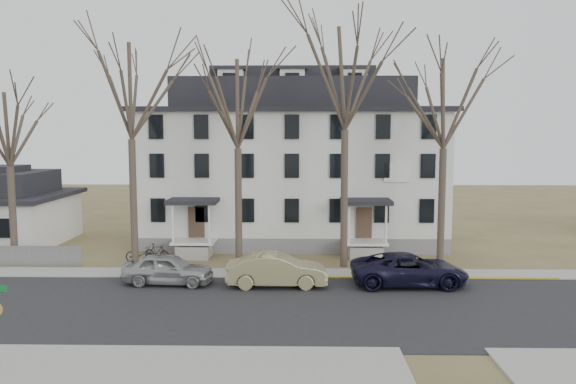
{
  "coord_description": "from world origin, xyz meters",
  "views": [
    {
      "loc": [
        -1.59,
        -21.75,
        7.67
      ],
      "look_at": [
        -2.17,
        9.0,
        4.38
      ],
      "focal_mm": 35.0,
      "sensor_mm": 36.0,
      "label": 1
    }
  ],
  "objects_px": {
    "tree_mid_left": "(237,97)",
    "bicycle_right": "(157,253)",
    "boarding_house": "(293,165)",
    "car_navy": "(409,270)",
    "tree_center": "(346,70)",
    "tree_mid_right": "(445,97)",
    "tree_bungalow": "(8,124)",
    "small_house": "(1,211)",
    "car_silver": "(168,270)",
    "tree_far_left": "(130,84)",
    "bicycle_left": "(140,255)",
    "car_tan": "(277,271)"
  },
  "relations": [
    {
      "from": "tree_far_left",
      "to": "car_tan",
      "type": "xyz_separation_m",
      "value": [
        8.34,
        -4.31,
        -9.52
      ]
    },
    {
      "from": "bicycle_left",
      "to": "bicycle_right",
      "type": "bearing_deg",
      "value": -37.87
    },
    {
      "from": "tree_center",
      "to": "tree_mid_right",
      "type": "height_order",
      "value": "tree_center"
    },
    {
      "from": "tree_far_left",
      "to": "tree_mid_left",
      "type": "distance_m",
      "value": 6.05
    },
    {
      "from": "small_house",
      "to": "tree_bungalow",
      "type": "relative_size",
      "value": 0.81
    },
    {
      "from": "boarding_house",
      "to": "car_navy",
      "type": "bearing_deg",
      "value": -63.89
    },
    {
      "from": "small_house",
      "to": "car_silver",
      "type": "xyz_separation_m",
      "value": [
        13.84,
        -10.2,
        -1.48
      ]
    },
    {
      "from": "boarding_house",
      "to": "car_navy",
      "type": "distance_m",
      "value": 14.28
    },
    {
      "from": "boarding_house",
      "to": "car_navy",
      "type": "xyz_separation_m",
      "value": [
        5.95,
        -12.15,
        -4.58
      ]
    },
    {
      "from": "tree_mid_left",
      "to": "tree_bungalow",
      "type": "height_order",
      "value": "tree_mid_left"
    },
    {
      "from": "tree_mid_right",
      "to": "car_navy",
      "type": "bearing_deg",
      "value": -122.55
    },
    {
      "from": "boarding_house",
      "to": "tree_mid_right",
      "type": "distance_m",
      "value": 12.51
    },
    {
      "from": "tree_center",
      "to": "car_tan",
      "type": "bearing_deg",
      "value": -130.35
    },
    {
      "from": "small_house",
      "to": "tree_mid_right",
      "type": "xyz_separation_m",
      "value": [
        28.5,
        -6.2,
        7.35
      ]
    },
    {
      "from": "tree_far_left",
      "to": "bicycle_right",
      "type": "bearing_deg",
      "value": 52.23
    },
    {
      "from": "tree_bungalow",
      "to": "boarding_house",
      "type": "bearing_deg",
      "value": 27.01
    },
    {
      "from": "tree_mid_left",
      "to": "car_silver",
      "type": "bearing_deg",
      "value": -128.29
    },
    {
      "from": "tree_far_left",
      "to": "tree_bungalow",
      "type": "distance_m",
      "value": 7.34
    },
    {
      "from": "tree_far_left",
      "to": "tree_mid_left",
      "type": "xyz_separation_m",
      "value": [
        6.0,
        0.0,
        -0.74
      ]
    },
    {
      "from": "boarding_house",
      "to": "car_navy",
      "type": "height_order",
      "value": "boarding_house"
    },
    {
      "from": "car_silver",
      "to": "car_navy",
      "type": "relative_size",
      "value": 0.79
    },
    {
      "from": "tree_mid_left",
      "to": "car_navy",
      "type": "distance_m",
      "value": 13.17
    },
    {
      "from": "tree_far_left",
      "to": "car_navy",
      "type": "relative_size",
      "value": 2.38
    },
    {
      "from": "tree_mid_left",
      "to": "bicycle_right",
      "type": "distance_m",
      "value": 10.48
    },
    {
      "from": "tree_center",
      "to": "car_silver",
      "type": "height_order",
      "value": "tree_center"
    },
    {
      "from": "small_house",
      "to": "car_silver",
      "type": "bearing_deg",
      "value": -36.37
    },
    {
      "from": "tree_mid_right",
      "to": "car_silver",
      "type": "relative_size",
      "value": 2.81
    },
    {
      "from": "tree_bungalow",
      "to": "car_navy",
      "type": "bearing_deg",
      "value": -10.3
    },
    {
      "from": "tree_far_left",
      "to": "car_silver",
      "type": "bearing_deg",
      "value": -54.6
    },
    {
      "from": "tree_mid_right",
      "to": "car_tan",
      "type": "bearing_deg",
      "value": -154.82
    },
    {
      "from": "car_tan",
      "to": "tree_far_left",
      "type": "bearing_deg",
      "value": 61.68
    },
    {
      "from": "tree_center",
      "to": "tree_bungalow",
      "type": "distance_m",
      "value": 19.23
    },
    {
      "from": "tree_mid_right",
      "to": "bicycle_left",
      "type": "height_order",
      "value": "tree_mid_right"
    },
    {
      "from": "tree_mid_right",
      "to": "car_navy",
      "type": "xyz_separation_m",
      "value": [
        -2.55,
        -3.99,
        -8.8
      ]
    },
    {
      "from": "tree_mid_right",
      "to": "bicycle_left",
      "type": "distance_m",
      "value": 19.6
    },
    {
      "from": "tree_far_left",
      "to": "car_navy",
      "type": "xyz_separation_m",
      "value": [
        14.95,
        -3.99,
        -9.54
      ]
    },
    {
      "from": "tree_mid_left",
      "to": "car_tan",
      "type": "height_order",
      "value": "tree_mid_left"
    },
    {
      "from": "small_house",
      "to": "bicycle_right",
      "type": "relative_size",
      "value": 5.26
    },
    {
      "from": "tree_mid_right",
      "to": "car_navy",
      "type": "relative_size",
      "value": 2.21
    },
    {
      "from": "bicycle_right",
      "to": "tree_far_left",
      "type": "bearing_deg",
      "value": 159.79
    },
    {
      "from": "boarding_house",
      "to": "bicycle_left",
      "type": "bearing_deg",
      "value": -139.34
    },
    {
      "from": "tree_mid_left",
      "to": "tree_center",
      "type": "bearing_deg",
      "value": 0.0
    },
    {
      "from": "car_tan",
      "to": "bicycle_right",
      "type": "xyz_separation_m",
      "value": [
        -7.38,
        5.54,
        -0.32
      ]
    },
    {
      "from": "tree_mid_left",
      "to": "tree_bungalow",
      "type": "relative_size",
      "value": 1.18
    },
    {
      "from": "tree_far_left",
      "to": "tree_center",
      "type": "xyz_separation_m",
      "value": [
        12.0,
        0.0,
        0.74
      ]
    },
    {
      "from": "boarding_house",
      "to": "tree_bungalow",
      "type": "height_order",
      "value": "boarding_house"
    },
    {
      "from": "car_tan",
      "to": "car_silver",
      "type": "bearing_deg",
      "value": 85.79
    },
    {
      "from": "tree_mid_left",
      "to": "tree_mid_right",
      "type": "distance_m",
      "value": 11.5
    },
    {
      "from": "bicycle_right",
      "to": "tree_mid_left",
      "type": "bearing_deg",
      "value": -86.24
    },
    {
      "from": "boarding_house",
      "to": "bicycle_left",
      "type": "height_order",
      "value": "boarding_house"
    }
  ]
}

